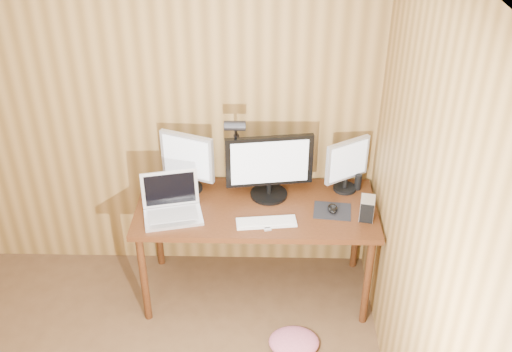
{
  "coord_description": "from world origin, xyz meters",
  "views": [
    {
      "loc": [
        1.0,
        -1.64,
        3.05
      ],
      "look_at": [
        0.93,
        1.58,
        1.02
      ],
      "focal_mm": 42.0,
      "sensor_mm": 36.0,
      "label": 1
    }
  ],
  "objects_px": {
    "laptop": "(172,205)",
    "desk_lamp": "(236,143)",
    "monitor_center": "(269,166)",
    "phone": "(267,226)",
    "monitor_right": "(347,164)",
    "speaker": "(358,182)",
    "hard_drive": "(367,208)",
    "monitor_left": "(188,161)",
    "mouse": "(332,208)",
    "keyboard": "(266,222)",
    "desk": "(256,215)"
  },
  "relations": [
    {
      "from": "laptop",
      "to": "desk_lamp",
      "type": "bearing_deg",
      "value": 20.8
    },
    {
      "from": "monitor_center",
      "to": "phone",
      "type": "height_order",
      "value": "monitor_center"
    },
    {
      "from": "monitor_right",
      "to": "desk_lamp",
      "type": "distance_m",
      "value": 0.77
    },
    {
      "from": "laptop",
      "to": "phone",
      "type": "xyz_separation_m",
      "value": [
        0.62,
        -0.14,
        -0.06
      ]
    },
    {
      "from": "speaker",
      "to": "desk_lamp",
      "type": "height_order",
      "value": "desk_lamp"
    },
    {
      "from": "monitor_right",
      "to": "hard_drive",
      "type": "height_order",
      "value": "monitor_right"
    },
    {
      "from": "desk_lamp",
      "to": "laptop",
      "type": "bearing_deg",
      "value": -141.84
    },
    {
      "from": "monitor_left",
      "to": "speaker",
      "type": "relative_size",
      "value": 3.78
    },
    {
      "from": "speaker",
      "to": "mouse",
      "type": "bearing_deg",
      "value": -126.09
    },
    {
      "from": "keyboard",
      "to": "phone",
      "type": "bearing_deg",
      "value": -92.82
    },
    {
      "from": "monitor_left",
      "to": "keyboard",
      "type": "height_order",
      "value": "monitor_left"
    },
    {
      "from": "monitor_center",
      "to": "hard_drive",
      "type": "bearing_deg",
      "value": -29.24
    },
    {
      "from": "monitor_left",
      "to": "mouse",
      "type": "bearing_deg",
      "value": 7.37
    },
    {
      "from": "mouse",
      "to": "desk_lamp",
      "type": "relative_size",
      "value": 0.18
    },
    {
      "from": "desk",
      "to": "speaker",
      "type": "relative_size",
      "value": 14.01
    },
    {
      "from": "desk",
      "to": "monitor_left",
      "type": "height_order",
      "value": "monitor_left"
    },
    {
      "from": "monitor_center",
      "to": "monitor_right",
      "type": "height_order",
      "value": "monitor_center"
    },
    {
      "from": "monitor_center",
      "to": "phone",
      "type": "relative_size",
      "value": 5.97
    },
    {
      "from": "keyboard",
      "to": "desk_lamp",
      "type": "xyz_separation_m",
      "value": [
        -0.21,
        0.38,
        0.36
      ]
    },
    {
      "from": "monitor_left",
      "to": "phone",
      "type": "distance_m",
      "value": 0.72
    },
    {
      "from": "phone",
      "to": "monitor_center",
      "type": "bearing_deg",
      "value": 76.57
    },
    {
      "from": "mouse",
      "to": "speaker",
      "type": "distance_m",
      "value": 0.34
    },
    {
      "from": "hard_drive",
      "to": "desk_lamp",
      "type": "distance_m",
      "value": 0.96
    },
    {
      "from": "desk",
      "to": "keyboard",
      "type": "xyz_separation_m",
      "value": [
        0.07,
        -0.26,
        0.13
      ]
    },
    {
      "from": "desk",
      "to": "monitor_center",
      "type": "bearing_deg",
      "value": 34.54
    },
    {
      "from": "laptop",
      "to": "keyboard",
      "type": "height_order",
      "value": "laptop"
    },
    {
      "from": "monitor_right",
      "to": "laptop",
      "type": "relative_size",
      "value": 0.9
    },
    {
      "from": "laptop",
      "to": "hard_drive",
      "type": "bearing_deg",
      "value": -14.42
    },
    {
      "from": "desk",
      "to": "keyboard",
      "type": "relative_size",
      "value": 4.05
    },
    {
      "from": "laptop",
      "to": "desk",
      "type": "bearing_deg",
      "value": 2.77
    },
    {
      "from": "monitor_center",
      "to": "phone",
      "type": "xyz_separation_m",
      "value": [
        -0.01,
        -0.36,
        -0.23
      ]
    },
    {
      "from": "monitor_center",
      "to": "keyboard",
      "type": "height_order",
      "value": "monitor_center"
    },
    {
      "from": "desk",
      "to": "desk_lamp",
      "type": "bearing_deg",
      "value": 139.35
    },
    {
      "from": "mouse",
      "to": "desk_lamp",
      "type": "bearing_deg",
      "value": 154.23
    },
    {
      "from": "mouse",
      "to": "phone",
      "type": "relative_size",
      "value": 1.1
    },
    {
      "from": "monitor_right",
      "to": "laptop",
      "type": "bearing_deg",
      "value": 162.81
    },
    {
      "from": "phone",
      "to": "keyboard",
      "type": "bearing_deg",
      "value": 82.47
    },
    {
      "from": "monitor_right",
      "to": "speaker",
      "type": "bearing_deg",
      "value": -26.22
    },
    {
      "from": "monitor_right",
      "to": "keyboard",
      "type": "bearing_deg",
      "value": -174.98
    },
    {
      "from": "monitor_right",
      "to": "phone",
      "type": "relative_size",
      "value": 3.93
    },
    {
      "from": "monitor_right",
      "to": "mouse",
      "type": "relative_size",
      "value": 3.56
    },
    {
      "from": "monitor_center",
      "to": "monitor_right",
      "type": "bearing_deg",
      "value": 0.89
    },
    {
      "from": "phone",
      "to": "desk",
      "type": "bearing_deg",
      "value": 92.09
    },
    {
      "from": "speaker",
      "to": "monitor_center",
      "type": "bearing_deg",
      "value": -171.23
    },
    {
      "from": "monitor_right",
      "to": "phone",
      "type": "distance_m",
      "value": 0.73
    },
    {
      "from": "desk",
      "to": "monitor_right",
      "type": "relative_size",
      "value": 4.16
    },
    {
      "from": "monitor_center",
      "to": "monitor_right",
      "type": "distance_m",
      "value": 0.54
    },
    {
      "from": "mouse",
      "to": "hard_drive",
      "type": "xyz_separation_m",
      "value": [
        0.21,
        -0.06,
        0.05
      ]
    },
    {
      "from": "desk",
      "to": "monitor_center",
      "type": "xyz_separation_m",
      "value": [
        0.08,
        0.06,
        0.36
      ]
    },
    {
      "from": "keyboard",
      "to": "desk_lamp",
      "type": "relative_size",
      "value": 0.65
    }
  ]
}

